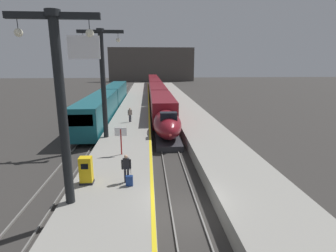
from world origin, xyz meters
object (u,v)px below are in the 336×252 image
(regional_train_adjacent, at_px, (109,100))
(passenger_near_edge, at_px, (126,166))
(station_column_mid, at_px, (103,75))
(rolling_suitcase, at_px, (129,181))
(highspeed_train_main, at_px, (156,90))
(station_column_near, at_px, (61,92))
(passenger_mid_platform, at_px, (130,114))
(ticket_machine_yellow, at_px, (86,171))
(departure_info_board, at_px, (121,135))

(regional_train_adjacent, distance_m, passenger_near_edge, 28.10)
(station_column_mid, height_order, rolling_suitcase, station_column_mid)
(highspeed_train_main, bearing_deg, station_column_near, -97.10)
(passenger_mid_platform, xyz_separation_m, ticket_machine_yellow, (-1.51, -16.13, -0.25))
(station_column_near, distance_m, departure_info_board, 8.23)
(ticket_machine_yellow, height_order, departure_info_board, departure_info_board)
(station_column_mid, height_order, ticket_machine_yellow, station_column_mid)
(regional_train_adjacent, xyz_separation_m, station_column_mid, (2.20, -17.80, 4.72))
(regional_train_adjacent, relative_size, rolling_suitcase, 37.27)
(regional_train_adjacent, distance_m, station_column_mid, 18.55)
(passenger_mid_platform, xyz_separation_m, departure_info_board, (0.05, -11.31, 0.52))
(station_column_mid, bearing_deg, station_column_near, -89.73)
(departure_info_board, bearing_deg, rolling_suitcase, -79.98)
(highspeed_train_main, distance_m, passenger_near_edge, 44.96)
(station_column_mid, bearing_deg, passenger_near_edge, -74.90)
(ticket_machine_yellow, relative_size, departure_info_board, 0.75)
(rolling_suitcase, xyz_separation_m, departure_info_board, (-0.94, 5.33, 1.20))
(passenger_near_edge, height_order, departure_info_board, departure_info_board)
(passenger_mid_platform, bearing_deg, ticket_machine_yellow, -95.36)
(rolling_suitcase, height_order, ticket_machine_yellow, ticket_machine_yellow)
(regional_train_adjacent, relative_size, passenger_mid_platform, 21.66)
(highspeed_train_main, bearing_deg, regional_train_adjacent, -115.26)
(ticket_machine_yellow, bearing_deg, station_column_near, -97.91)
(highspeed_train_main, relative_size, rolling_suitcase, 77.25)
(highspeed_train_main, height_order, departure_info_board, highspeed_train_main)
(regional_train_adjacent, bearing_deg, passenger_near_edge, -80.03)
(station_column_mid, xyz_separation_m, rolling_suitcase, (2.85, -10.36, -5.49))
(highspeed_train_main, height_order, ticket_machine_yellow, highspeed_train_main)
(station_column_near, bearing_deg, departure_info_board, 75.02)
(highspeed_train_main, distance_m, ticket_machine_yellow, 45.16)
(highspeed_train_main, bearing_deg, station_column_mid, -99.58)
(passenger_near_edge, bearing_deg, station_column_mid, 105.10)
(station_column_mid, height_order, departure_info_board, station_column_mid)
(station_column_mid, bearing_deg, highspeed_train_main, 80.42)
(highspeed_train_main, bearing_deg, ticket_machine_yellow, -97.06)
(highspeed_train_main, xyz_separation_m, departure_info_board, (-3.99, -40.00, 0.59))
(ticket_machine_yellow, bearing_deg, rolling_suitcase, -11.57)
(ticket_machine_yellow, distance_m, departure_info_board, 5.12)
(station_column_near, distance_m, station_column_mid, 11.96)
(station_column_mid, xyz_separation_m, departure_info_board, (1.91, -5.03, -4.29))
(regional_train_adjacent, height_order, departure_info_board, regional_train_adjacent)
(station_column_near, xyz_separation_m, ticket_machine_yellow, (0.29, 2.11, -4.81))
(rolling_suitcase, bearing_deg, passenger_near_edge, 110.98)
(regional_train_adjacent, height_order, passenger_mid_platform, regional_train_adjacent)
(station_column_near, height_order, ticket_machine_yellow, station_column_near)
(station_column_near, height_order, passenger_near_edge, station_column_near)
(highspeed_train_main, relative_size, ticket_machine_yellow, 47.41)
(regional_train_adjacent, height_order, ticket_machine_yellow, regional_train_adjacent)
(highspeed_train_main, height_order, regional_train_adjacent, regional_train_adjacent)
(passenger_mid_platform, xyz_separation_m, rolling_suitcase, (0.99, -16.64, -0.69))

